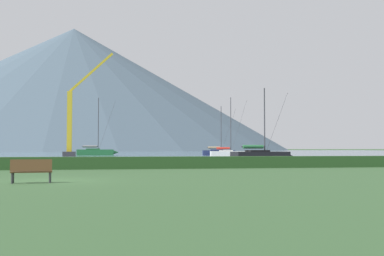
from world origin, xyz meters
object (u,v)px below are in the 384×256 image
(sailboat_slip_1, at_px, (261,155))
(sailboat_slip_4, at_px, (219,152))
(sailboat_slip_0, at_px, (96,152))
(dock_crane, at_px, (72,125))
(sailboat_slip_5, at_px, (228,153))
(park_bench_near_path, at_px, (31,170))

(sailboat_slip_1, bearing_deg, sailboat_slip_4, 74.66)
(sailboat_slip_0, distance_m, dock_crane, 14.48)
(sailboat_slip_1, xyz_separation_m, sailboat_slip_5, (2.49, 23.79, -0.04))
(sailboat_slip_4, relative_size, dock_crane, 0.54)
(sailboat_slip_4, relative_size, sailboat_slip_5, 0.98)
(sailboat_slip_1, xyz_separation_m, dock_crane, (-22.73, 30.58, 4.61))
(sailboat_slip_5, height_order, dock_crane, dock_crane)
(sailboat_slip_5, bearing_deg, dock_crane, 171.12)
(dock_crane, bearing_deg, sailboat_slip_1, -53.38)
(sailboat_slip_0, distance_m, sailboat_slip_4, 24.25)
(sailboat_slip_0, height_order, sailboat_slip_4, sailboat_slip_0)
(sailboat_slip_1, height_order, dock_crane, dock_crane)
(sailboat_slip_5, xyz_separation_m, dock_crane, (-25.22, 6.79, 4.66))
(sailboat_slip_0, relative_size, park_bench_near_path, 7.05)
(sailboat_slip_0, relative_size, sailboat_slip_5, 1.18)
(sailboat_slip_4, bearing_deg, park_bench_near_path, -103.42)
(sailboat_slip_4, height_order, sailboat_slip_5, sailboat_slip_5)
(sailboat_slip_0, distance_m, sailboat_slip_5, 29.56)
(sailboat_slip_4, distance_m, park_bench_near_path, 71.66)
(sailboat_slip_1, distance_m, sailboat_slip_5, 23.92)
(sailboat_slip_4, xyz_separation_m, sailboat_slip_5, (-1.82, -14.18, -0.04))
(park_bench_near_path, bearing_deg, sailboat_slip_0, 85.47)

